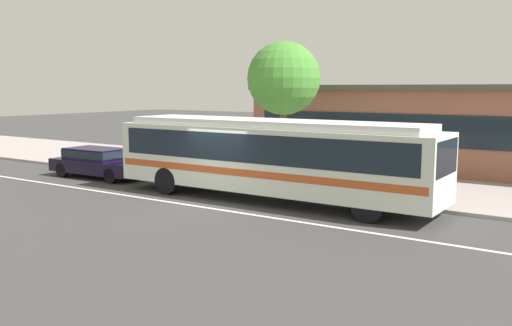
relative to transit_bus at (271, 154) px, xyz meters
name	(u,v)px	position (x,y,z in m)	size (l,w,h in m)	color
ground_plane	(216,203)	(-1.39, -1.31, -1.64)	(120.00, 120.00, 0.00)	#3C3B3C
sidewalk_slab	(308,176)	(-1.39, 5.35, -1.58)	(60.00, 8.00, 0.12)	#A39895
lane_stripe_center	(201,207)	(-1.39, -2.11, -1.64)	(56.00, 0.16, 0.01)	silver
transit_bus	(271,154)	(0.00, 0.00, 0.00)	(11.94, 2.49, 2.82)	silver
sedan_behind_bus	(98,161)	(-9.01, 0.10, -0.92)	(4.64, 1.89, 1.29)	black
pedestrian_waiting_near_sign	(309,163)	(0.28, 2.29, -0.56)	(0.41, 0.41, 1.64)	#3F303E
bus_stop_sign	(378,151)	(3.22, 1.66, 0.17)	(0.08, 0.44, 2.65)	gray
street_tree_near_stop	(284,79)	(-2.16, 4.46, 2.65)	(3.13, 3.13, 5.76)	brown
station_building	(445,126)	(2.76, 11.74, 0.39)	(17.66, 8.55, 4.05)	#905A46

